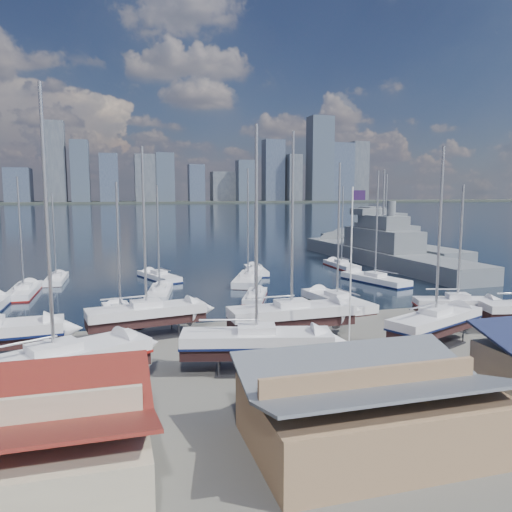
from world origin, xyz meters
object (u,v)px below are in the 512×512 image
object	(u,v)px
naval_ship_west	(385,245)
car_a	(42,433)
naval_ship_east	(382,255)
flagpole	(352,257)

from	to	relation	value
naval_ship_west	car_a	size ratio (longest dim) A/B	10.29
naval_ship_east	flagpole	world-z (taller)	naval_ship_east
naval_ship_west	car_a	xyz separation A→B (m)	(-59.06, -68.09, -0.91)
car_a	flagpole	bearing A→B (deg)	44.44
car_a	naval_ship_west	bearing A→B (deg)	69.19
naval_ship_east	flagpole	distance (m)	51.80
naval_ship_west	car_a	distance (m)	90.14
naval_ship_east	flagpole	size ratio (longest dim) A/B	3.69
naval_ship_east	car_a	size ratio (longest dim) A/B	11.04
naval_ship_east	naval_ship_west	size ratio (longest dim) A/B	1.07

